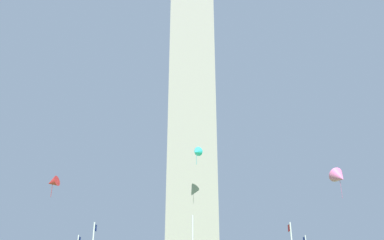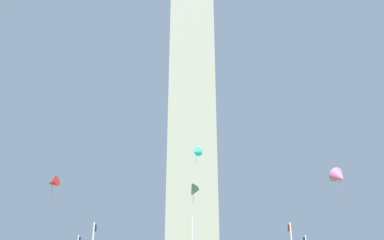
# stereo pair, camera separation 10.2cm
# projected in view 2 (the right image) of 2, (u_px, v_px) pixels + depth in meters

# --- Properties ---
(obelisk_monument) EXTENTS (6.05, 6.05, 54.99)m
(obelisk_monument) POSITION_uv_depth(u_px,v_px,m) (192.00, 90.00, 55.81)
(obelisk_monument) COLOR gray
(obelisk_monument) RESTS_ON ground
(kite_cyan_delta) EXTENTS (1.60, 1.52, 2.10)m
(kite_cyan_delta) POSITION_uv_depth(u_px,v_px,m) (196.00, 152.00, 44.97)
(kite_cyan_delta) COLOR #33C6D1
(kite_red_delta) EXTENTS (1.43, 1.55, 2.34)m
(kite_red_delta) POSITION_uv_depth(u_px,v_px,m) (53.00, 182.00, 44.66)
(kite_red_delta) COLOR red
(kite_pink_delta) EXTENTS (2.45, 2.11, 3.29)m
(kite_pink_delta) POSITION_uv_depth(u_px,v_px,m) (339.00, 177.00, 42.74)
(kite_pink_delta) COLOR pink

